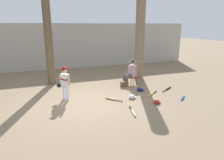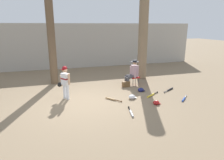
{
  "view_description": "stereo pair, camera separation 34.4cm",
  "coord_description": "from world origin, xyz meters",
  "px_view_note": "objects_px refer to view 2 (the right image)",
  "views": [
    {
      "loc": [
        -1.45,
        -6.79,
        2.78
      ],
      "look_at": [
        1.04,
        0.16,
        0.75
      ],
      "focal_mm": 32.01,
      "sensor_mm": 36.0,
      "label": 1
    },
    {
      "loc": [
        -1.12,
        -6.9,
        2.78
      ],
      "look_at": [
        1.04,
        0.16,
        0.75
      ],
      "focal_mm": 32.01,
      "sensor_mm": 36.0,
      "label": 2
    }
  ],
  "objects_px": {
    "seated_spectator": "(133,72)",
    "batting_helmet_red": "(156,103)",
    "bat_blue_youth": "(184,99)",
    "bat_black_composite": "(170,90)",
    "batting_helmet_navy": "(141,90)",
    "batting_helmet_white": "(132,97)",
    "bat_aluminum_silver": "(131,113)",
    "tree_near_player": "(51,34)",
    "folding_stool": "(134,77)",
    "bat_wood_tan": "(112,99)",
    "bat_yellow_trainer": "(151,95)",
    "handbag_beside_stool": "(126,84)",
    "young_ballplayer": "(65,80)",
    "tree_behind_spectator": "(143,43)"
  },
  "relations": [
    {
      "from": "bat_blue_youth",
      "to": "batting_helmet_white",
      "type": "bearing_deg",
      "value": 160.19
    },
    {
      "from": "tree_near_player",
      "to": "bat_wood_tan",
      "type": "relative_size",
      "value": 8.71
    },
    {
      "from": "bat_black_composite",
      "to": "bat_blue_youth",
      "type": "xyz_separation_m",
      "value": [
        -0.12,
        -1.18,
        0.0
      ]
    },
    {
      "from": "bat_yellow_trainer",
      "to": "bat_blue_youth",
      "type": "distance_m",
      "value": 1.25
    },
    {
      "from": "seated_spectator",
      "to": "batting_helmet_red",
      "type": "xyz_separation_m",
      "value": [
        -0.12,
        -2.54,
        -0.57
      ]
    },
    {
      "from": "batting_helmet_navy",
      "to": "tree_near_player",
      "type": "bearing_deg",
      "value": 145.51
    },
    {
      "from": "folding_stool",
      "to": "bat_blue_youth",
      "type": "height_order",
      "value": "folding_stool"
    },
    {
      "from": "tree_near_player",
      "to": "bat_black_composite",
      "type": "distance_m",
      "value": 5.98
    },
    {
      "from": "bat_wood_tan",
      "to": "batting_helmet_white",
      "type": "relative_size",
      "value": 1.93
    },
    {
      "from": "bat_black_composite",
      "to": "batting_helmet_navy",
      "type": "xyz_separation_m",
      "value": [
        -1.29,
        0.21,
        0.04
      ]
    },
    {
      "from": "bat_blue_youth",
      "to": "tree_near_player",
      "type": "bearing_deg",
      "value": 140.95
    },
    {
      "from": "folding_stool",
      "to": "seated_spectator",
      "type": "xyz_separation_m",
      "value": [
        -0.1,
        -0.01,
        0.28
      ]
    },
    {
      "from": "tree_near_player",
      "to": "bat_aluminum_silver",
      "type": "xyz_separation_m",
      "value": [
        2.28,
        -4.4,
        -2.34
      ]
    },
    {
      "from": "tree_behind_spectator",
      "to": "seated_spectator",
      "type": "relative_size",
      "value": 3.72
    },
    {
      "from": "bat_wood_tan",
      "to": "bat_blue_youth",
      "type": "xyz_separation_m",
      "value": [
        2.68,
        -0.79,
        0.0
      ]
    },
    {
      "from": "young_ballplayer",
      "to": "bat_wood_tan",
      "type": "distance_m",
      "value": 1.93
    },
    {
      "from": "bat_aluminum_silver",
      "to": "handbag_beside_stool",
      "type": "bearing_deg",
      "value": 72.51
    },
    {
      "from": "bat_wood_tan",
      "to": "bat_black_composite",
      "type": "height_order",
      "value": "same"
    },
    {
      "from": "young_ballplayer",
      "to": "batting_helmet_red",
      "type": "distance_m",
      "value": 3.52
    },
    {
      "from": "tree_behind_spectator",
      "to": "bat_yellow_trainer",
      "type": "xyz_separation_m",
      "value": [
        -0.82,
        -2.7,
        -1.86
      ]
    },
    {
      "from": "batting_helmet_white",
      "to": "bat_aluminum_silver",
      "type": "bearing_deg",
      "value": -113.52
    },
    {
      "from": "batting_helmet_navy",
      "to": "batting_helmet_red",
      "type": "relative_size",
      "value": 1.12
    },
    {
      "from": "handbag_beside_stool",
      "to": "bat_yellow_trainer",
      "type": "xyz_separation_m",
      "value": [
        0.55,
        -1.47,
        -0.1
      ]
    },
    {
      "from": "tree_near_player",
      "to": "bat_yellow_trainer",
      "type": "xyz_separation_m",
      "value": [
        3.72,
        -3.07,
        -2.34
      ]
    },
    {
      "from": "folding_stool",
      "to": "batting_helmet_white",
      "type": "relative_size",
      "value": 1.43
    },
    {
      "from": "bat_wood_tan",
      "to": "bat_black_composite",
      "type": "relative_size",
      "value": 0.84
    },
    {
      "from": "tree_near_player",
      "to": "seated_spectator",
      "type": "height_order",
      "value": "tree_near_player"
    },
    {
      "from": "young_ballplayer",
      "to": "bat_wood_tan",
      "type": "bearing_deg",
      "value": -21.29
    },
    {
      "from": "tree_near_player",
      "to": "bat_black_composite",
      "type": "bearing_deg",
      "value": -28.7
    },
    {
      "from": "folding_stool",
      "to": "bat_black_composite",
      "type": "bearing_deg",
      "value": -47.23
    },
    {
      "from": "seated_spectator",
      "to": "bat_yellow_trainer",
      "type": "height_order",
      "value": "seated_spectator"
    },
    {
      "from": "young_ballplayer",
      "to": "tree_near_player",
      "type": "bearing_deg",
      "value": 98.61
    },
    {
      "from": "folding_stool",
      "to": "batting_helmet_white",
      "type": "bearing_deg",
      "value": -115.59
    },
    {
      "from": "batting_helmet_navy",
      "to": "batting_helmet_red",
      "type": "height_order",
      "value": "batting_helmet_navy"
    },
    {
      "from": "young_ballplayer",
      "to": "folding_stool",
      "type": "distance_m",
      "value": 3.47
    },
    {
      "from": "bat_blue_youth",
      "to": "young_ballplayer",
      "type": "bearing_deg",
      "value": 161.62
    },
    {
      "from": "bat_yellow_trainer",
      "to": "bat_blue_youth",
      "type": "xyz_separation_m",
      "value": [
        1.0,
        -0.76,
        0.0
      ]
    },
    {
      "from": "bat_blue_youth",
      "to": "handbag_beside_stool",
      "type": "bearing_deg",
      "value": 124.84
    },
    {
      "from": "tree_behind_spectator",
      "to": "batting_helmet_white",
      "type": "height_order",
      "value": "tree_behind_spectator"
    },
    {
      "from": "bat_yellow_trainer",
      "to": "bat_black_composite",
      "type": "relative_size",
      "value": 1.01
    },
    {
      "from": "bat_blue_youth",
      "to": "batting_helmet_white",
      "type": "relative_size",
      "value": 1.88
    },
    {
      "from": "tree_near_player",
      "to": "bat_aluminum_silver",
      "type": "relative_size",
      "value": 6.87
    },
    {
      "from": "bat_wood_tan",
      "to": "bat_aluminum_silver",
      "type": "xyz_separation_m",
      "value": [
        0.24,
        -1.37,
        0.0
      ]
    },
    {
      "from": "bat_blue_youth",
      "to": "batting_helmet_white",
      "type": "distance_m",
      "value": 2.01
    },
    {
      "from": "young_ballplayer",
      "to": "bat_aluminum_silver",
      "type": "xyz_separation_m",
      "value": [
        1.92,
        -2.03,
        -0.71
      ]
    },
    {
      "from": "bat_blue_youth",
      "to": "bat_black_composite",
      "type": "bearing_deg",
      "value": 84.28
    },
    {
      "from": "bat_black_composite",
      "to": "batting_helmet_navy",
      "type": "distance_m",
      "value": 1.31
    },
    {
      "from": "young_ballplayer",
      "to": "batting_helmet_white",
      "type": "xyz_separation_m",
      "value": [
        2.47,
        -0.77,
        -0.67
      ]
    },
    {
      "from": "batting_helmet_navy",
      "to": "seated_spectator",
      "type": "bearing_deg",
      "value": 88.26
    },
    {
      "from": "tree_behind_spectator",
      "to": "bat_black_composite",
      "type": "distance_m",
      "value": 2.96
    }
  ]
}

